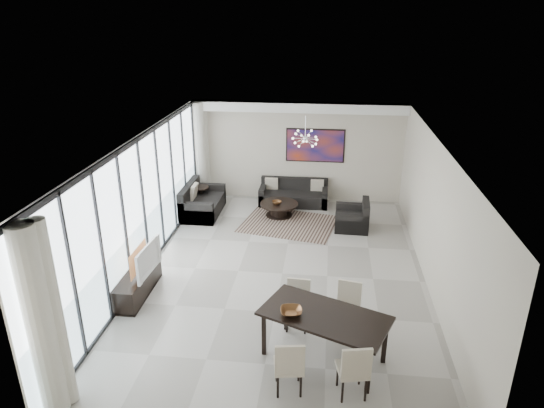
# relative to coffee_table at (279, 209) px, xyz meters

# --- Properties ---
(room_shell) EXTENTS (6.00, 9.00, 2.90)m
(room_shell) POSITION_rel_coffee_table_xyz_m (0.86, -3.13, 1.24)
(room_shell) COLOR #A8A39B
(room_shell) RESTS_ON ground
(window_wall) EXTENTS (0.37, 8.95, 2.90)m
(window_wall) POSITION_rel_coffee_table_xyz_m (-2.46, -3.13, 1.26)
(window_wall) COLOR silver
(window_wall) RESTS_ON floor
(soffit) EXTENTS (5.98, 0.40, 0.26)m
(soffit) POSITION_rel_coffee_table_xyz_m (0.39, 1.17, 2.56)
(soffit) COLOR white
(soffit) RESTS_ON room_shell
(painting) EXTENTS (1.68, 0.04, 0.98)m
(painting) POSITION_rel_coffee_table_xyz_m (0.89, 1.34, 1.44)
(painting) COLOR #A83617
(painting) RESTS_ON room_shell
(chandelier) EXTENTS (0.66, 0.66, 0.71)m
(chandelier) POSITION_rel_coffee_table_xyz_m (0.69, -0.63, 2.14)
(chandelier) COLOR silver
(chandelier) RESTS_ON room_shell
(rug) EXTENTS (2.68, 2.25, 0.01)m
(rug) POSITION_rel_coffee_table_xyz_m (0.31, -0.53, -0.20)
(rug) COLOR black
(rug) RESTS_ON floor
(coffee_table) EXTENTS (1.04, 1.04, 0.36)m
(coffee_table) POSITION_rel_coffee_table_xyz_m (0.00, 0.00, 0.00)
(coffee_table) COLOR black
(coffee_table) RESTS_ON floor
(bowl_coffee) EXTENTS (0.30, 0.30, 0.08)m
(bowl_coffee) POSITION_rel_coffee_table_xyz_m (-0.06, -0.06, 0.20)
(bowl_coffee) COLOR brown
(bowl_coffee) RESTS_ON coffee_table
(sofa_main) EXTENTS (1.96, 0.80, 0.71)m
(sofa_main) POSITION_rel_coffee_table_xyz_m (0.33, 0.94, 0.03)
(sofa_main) COLOR black
(sofa_main) RESTS_ON floor
(loveseat) EXTENTS (0.94, 1.67, 0.84)m
(loveseat) POSITION_rel_coffee_table_xyz_m (-2.16, -0.08, 0.08)
(loveseat) COLOR black
(loveseat) RESTS_ON floor
(armchair) EXTENTS (0.88, 0.92, 0.75)m
(armchair) POSITION_rel_coffee_table_xyz_m (1.98, -0.59, 0.05)
(armchair) COLOR black
(armchair) RESTS_ON floor
(side_table) EXTENTS (0.45, 0.45, 0.61)m
(side_table) POSITION_rel_coffee_table_xyz_m (-2.26, 0.36, 0.21)
(side_table) COLOR black
(side_table) RESTS_ON floor
(tv_console) EXTENTS (0.44, 1.55, 0.48)m
(tv_console) POSITION_rel_coffee_table_xyz_m (-2.37, -4.26, 0.04)
(tv_console) COLOR black
(tv_console) RESTS_ON floor
(television) EXTENTS (0.20, 1.05, 0.60)m
(television) POSITION_rel_coffee_table_xyz_m (-2.21, -4.22, 0.58)
(television) COLOR gray
(television) RESTS_ON tv_console
(dining_table) EXTENTS (2.21, 1.69, 0.83)m
(dining_table) POSITION_rel_coffee_table_xyz_m (1.31, -5.74, 0.54)
(dining_table) COLOR black
(dining_table) RESTS_ON floor
(dining_chair_sw) EXTENTS (0.49, 0.49, 0.93)m
(dining_chair_sw) POSITION_rel_coffee_table_xyz_m (0.82, -6.59, 0.33)
(dining_chair_sw) COLOR #BEB89E
(dining_chair_sw) RESTS_ON floor
(dining_chair_se) EXTENTS (0.51, 0.51, 0.94)m
(dining_chair_se) POSITION_rel_coffee_table_xyz_m (1.75, -6.57, 0.33)
(dining_chair_se) COLOR #BEB89E
(dining_chair_se) RESTS_ON floor
(dining_chair_nw) EXTENTS (0.43, 0.43, 0.89)m
(dining_chair_nw) POSITION_rel_coffee_table_xyz_m (0.84, -4.90, 0.30)
(dining_chair_nw) COLOR #BEB89E
(dining_chair_nw) RESTS_ON floor
(dining_chair_ne) EXTENTS (0.49, 0.49, 0.90)m
(dining_chair_ne) POSITION_rel_coffee_table_xyz_m (1.71, -4.90, 0.31)
(dining_chair_ne) COLOR #BEB89E
(dining_chair_ne) RESTS_ON floor
(bowl_dining) EXTENTS (0.39, 0.39, 0.08)m
(bowl_dining) POSITION_rel_coffee_table_xyz_m (0.78, -5.78, 0.66)
(bowl_dining) COLOR brown
(bowl_dining) RESTS_ON dining_table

